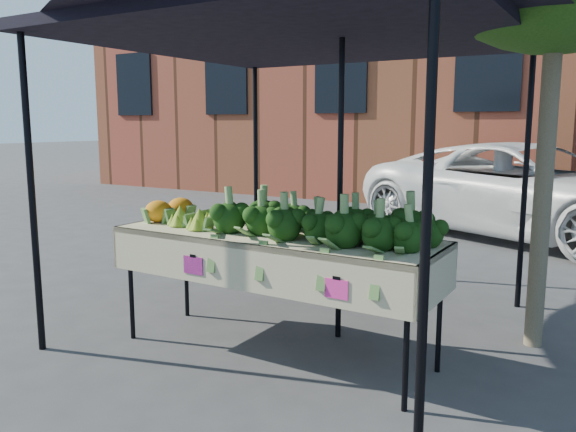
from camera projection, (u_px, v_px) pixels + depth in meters
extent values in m
plane|color=#363639|center=(296.00, 366.00, 4.04)|extent=(90.00, 90.00, 0.00)
cube|color=#C4B891|center=(274.00, 295.00, 4.18)|extent=(2.41, 0.84, 0.90)
cube|color=#F22D8C|center=(193.00, 266.00, 4.00)|extent=(0.17, 0.01, 0.12)
cube|color=#F32E94|center=(338.00, 289.00, 3.44)|extent=(0.17, 0.01, 0.12)
ellipsoid|color=#12350C|center=(324.00, 217.00, 3.91)|extent=(1.63, 0.60, 0.29)
ellipsoid|color=#98A82C|center=(199.00, 211.00, 4.42)|extent=(0.45, 0.49, 0.22)
ellipsoid|color=orange|center=(170.00, 208.00, 4.67)|extent=(0.25, 0.45, 0.20)
imported|color=white|center=(537.00, 64.00, 8.23)|extent=(2.19, 2.68, 5.04)
cube|color=brown|center=(355.00, 21.00, 16.04)|extent=(12.00, 8.00, 9.00)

